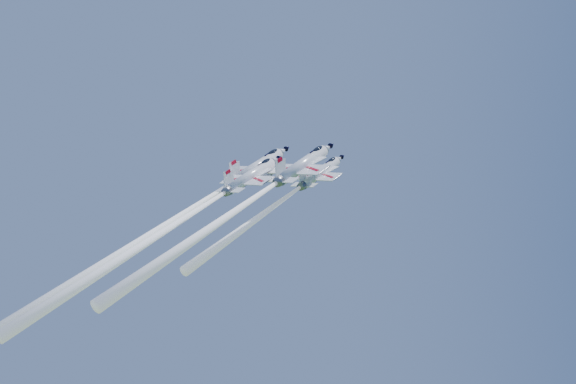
{
  "coord_description": "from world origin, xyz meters",
  "views": [
    {
      "loc": [
        4.97,
        -106.52,
        93.12
      ],
      "look_at": [
        0.0,
        0.0,
        100.8
      ],
      "focal_mm": 40.0,
      "sensor_mm": 36.0,
      "label": 1
    }
  ],
  "objects_px": {
    "jet_right": "(244,205)",
    "jet_left": "(180,216)",
    "jet_lead": "(280,202)",
    "jet_slot": "(177,223)"
  },
  "relations": [
    {
      "from": "jet_lead",
      "to": "jet_left",
      "type": "distance_m",
      "value": 16.44
    },
    {
      "from": "jet_lead",
      "to": "jet_right",
      "type": "relative_size",
      "value": 0.81
    },
    {
      "from": "jet_slot",
      "to": "jet_right",
      "type": "bearing_deg",
      "value": 53.73
    },
    {
      "from": "jet_left",
      "to": "jet_slot",
      "type": "distance_m",
      "value": 6.04
    },
    {
      "from": "jet_left",
      "to": "jet_slot",
      "type": "relative_size",
      "value": 1.13
    },
    {
      "from": "jet_left",
      "to": "jet_slot",
      "type": "height_order",
      "value": "jet_left"
    },
    {
      "from": "jet_right",
      "to": "jet_left",
      "type": "bearing_deg",
      "value": -160.18
    },
    {
      "from": "jet_lead",
      "to": "jet_left",
      "type": "relative_size",
      "value": 0.69
    },
    {
      "from": "jet_lead",
      "to": "jet_slot",
      "type": "distance_m",
      "value": 19.23
    },
    {
      "from": "jet_left",
      "to": "jet_slot",
      "type": "xyz_separation_m",
      "value": [
        0.84,
        -5.86,
        -1.22
      ]
    }
  ]
}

